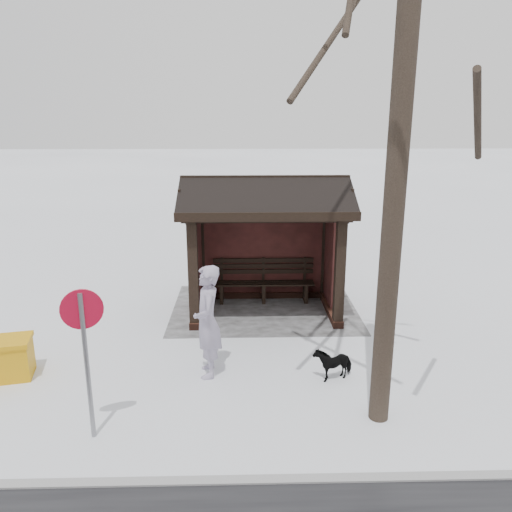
{
  "coord_description": "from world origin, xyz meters",
  "views": [
    {
      "loc": [
        0.48,
        10.61,
        4.28
      ],
      "look_at": [
        0.22,
        0.8,
        1.54
      ],
      "focal_mm": 35.0,
      "sensor_mm": 36.0,
      "label": 1
    }
  ],
  "objects": [
    {
      "name": "dog",
      "position": [
        -1.03,
        3.0,
        0.28
      ],
      "size": [
        0.72,
        0.54,
        0.56
      ],
      "primitive_type": "imported",
      "rotation": [
        0.0,
        0.0,
        1.98
      ],
      "color": "black",
      "rests_on": "ground"
    },
    {
      "name": "grit_bin",
      "position": [
        4.53,
        2.87,
        0.35
      ],
      "size": [
        1.01,
        0.8,
        0.69
      ],
      "rotation": [
        0.0,
        0.0,
        0.22
      ],
      "color": "#CB8E0B",
      "rests_on": "ground"
    },
    {
      "name": "kerb",
      "position": [
        0.0,
        5.5,
        0.01
      ],
      "size": [
        120.0,
        0.15,
        0.06
      ],
      "primitive_type": "cube",
      "color": "gray",
      "rests_on": "ground"
    },
    {
      "name": "ground",
      "position": [
        0.0,
        0.0,
        0.0
      ],
      "size": [
        120.0,
        120.0,
        0.0
      ],
      "primitive_type": "plane",
      "color": "white",
      "rests_on": "ground"
    },
    {
      "name": "bus_shelter",
      "position": [
        0.0,
        -0.16,
        2.17
      ],
      "size": [
        3.6,
        2.4,
        3.09
      ],
      "color": "#331A12",
      "rests_on": "ground"
    },
    {
      "name": "trampled_patch",
      "position": [
        0.0,
        -0.2,
        0.01
      ],
      "size": [
        4.2,
        3.2,
        0.02
      ],
      "primitive_type": "cube",
      "color": "#999A9F",
      "rests_on": "ground"
    },
    {
      "name": "pedestrian",
      "position": [
        1.09,
        2.83,
        0.97
      ],
      "size": [
        0.54,
        0.76,
        1.95
      ],
      "primitive_type": "imported",
      "rotation": [
        0.0,
        0.0,
        1.68
      ],
      "color": "#9F95AF",
      "rests_on": "ground"
    },
    {
      "name": "road_sign",
      "position": [
        2.57,
        4.52,
        1.57
      ],
      "size": [
        0.54,
        0.18,
        2.16
      ],
      "rotation": [
        0.0,
        0.0,
        0.28
      ],
      "color": "slate",
      "rests_on": "ground"
    }
  ]
}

